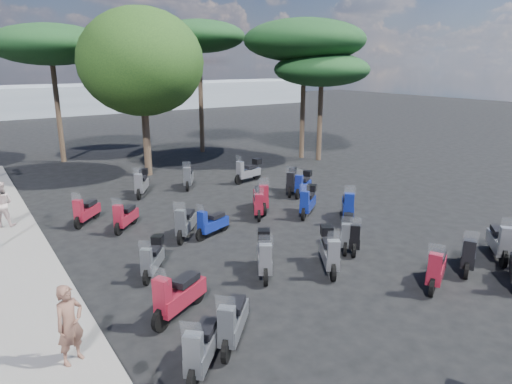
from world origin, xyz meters
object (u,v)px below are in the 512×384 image
pedestrian_far (1,204)px  scooter_15 (308,202)px  scooter_23 (248,171)px  scooter_31 (233,322)px  scooter_5 (125,217)px  pine_2 (50,45)px  scooter_13 (436,269)px  scooter_28 (291,182)px  pine_0 (199,37)px  scooter_1 (202,348)px  scooter_16 (258,205)px  scooter_17 (188,178)px  scooter_2 (178,296)px  broadleaf_tree (141,62)px  pine_1 (305,41)px  scooter_8 (330,252)px  scooter_27 (348,207)px  scooter_4 (186,223)px  pine_3 (322,70)px  scooter_21 (347,234)px  scooter_10 (212,224)px  scooter_20 (499,242)px  scooter_11 (142,184)px  scooter_29 (303,184)px  scooter_19 (468,255)px  scooter_30 (86,212)px  scooter_9 (264,256)px  scooter_3 (153,259)px  woman (70,324)px  scooter_22 (261,198)px  scooter_14 (354,237)px

pedestrian_far → scooter_15: size_ratio=1.09×
scooter_23 → scooter_31: 12.96m
pedestrian_far → scooter_31: size_ratio=1.12×
scooter_5 → pine_2: bearing=-49.0°
scooter_13 → scooter_28: size_ratio=1.16×
pine_0 → scooter_1: bearing=-117.3°
scooter_16 → scooter_17: scooter_17 is taller
scooter_2 → pine_0: bearing=-57.5°
scooter_28 → broadleaf_tree: broadleaf_tree is taller
pedestrian_far → pine_1: pine_1 is taller
scooter_8 → scooter_15: 4.68m
scooter_13 → scooter_23: (1.74, 11.47, 0.04)m
scooter_8 → scooter_27: scooter_27 is taller
scooter_4 → pine_2: bearing=-45.7°
pedestrian_far → scooter_2: bearing=131.3°
scooter_17 → pine_3: bearing=-140.3°
scooter_28 → scooter_17: bearing=-1.2°
scooter_17 → scooter_21: (0.98, -9.03, -0.00)m
scooter_10 → pine_1: 14.82m
scooter_15 → scooter_20: scooter_20 is taller
pedestrian_far → pine_0: pine_0 is taller
scooter_11 → pine_0: (6.71, 7.38, 6.42)m
scooter_8 → scooter_29: 7.27m
scooter_4 → scooter_29: (6.27, 1.67, -0.00)m
scooter_5 → scooter_11: size_ratio=0.84×
scooter_29 → pine_2: pine_2 is taller
scooter_19 → pine_2: pine_2 is taller
pine_0 → pine_2: bearing=167.8°
scooter_29 → pine_1: bearing=-70.0°
scooter_30 → scooter_8: bearing=165.1°
pine_0 → scooter_9: bearing=-111.9°
scooter_3 → scooter_31: 3.86m
scooter_9 → broadleaf_tree: broadleaf_tree is taller
scooter_17 → pine_1: size_ratio=0.19×
scooter_21 → scooter_29: 5.81m
scooter_28 → pine_2: size_ratio=0.18×
woman → scooter_3: 3.95m
scooter_21 → scooter_9: bearing=48.7°
scooter_20 → scooter_5: bearing=2.8°
scooter_22 → pine_2: size_ratio=0.23×
scooter_4 → scooter_10: size_ratio=0.94×
scooter_5 → broadleaf_tree: (3.53, 7.07, 5.04)m
woman → scooter_11: size_ratio=1.01×
scooter_11 → scooter_28: (5.51, -3.30, -0.00)m
scooter_4 → scooter_11: size_ratio=0.91×
scooter_8 → scooter_14: size_ratio=1.24×
scooter_23 → woman: bearing=120.0°
scooter_4 → scooter_13: (3.83, -6.59, -0.01)m
woman → scooter_11: 11.55m
scooter_8 → scooter_5: bearing=-25.9°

